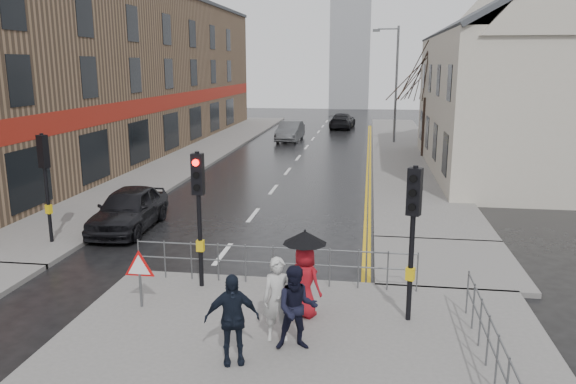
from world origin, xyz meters
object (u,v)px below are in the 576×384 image
(pedestrian_with_umbrella, at_px, (305,269))
(pedestrian_a, at_px, (278,299))
(car_mid, at_px, (290,131))
(pedestrian_b, at_px, (297,308))
(pedestrian_d, at_px, (232,319))
(car_parked, at_px, (129,209))

(pedestrian_with_umbrella, bearing_deg, pedestrian_a, -108.88)
(pedestrian_a, relative_size, car_mid, 0.39)
(pedestrian_b, xyz_separation_m, pedestrian_d, (-1.11, -0.68, 0.02))
(pedestrian_b, relative_size, car_mid, 0.38)
(pedestrian_with_umbrella, bearing_deg, pedestrian_d, -116.86)
(car_parked, height_order, car_mid, car_parked)
(pedestrian_a, relative_size, car_parked, 0.40)
(pedestrian_with_umbrella, distance_m, car_mid, 30.04)
(pedestrian_b, distance_m, pedestrian_with_umbrella, 1.50)
(pedestrian_a, height_order, car_mid, pedestrian_a)
(pedestrian_d, distance_m, car_mid, 32.04)
(pedestrian_b, height_order, car_mid, pedestrian_b)
(pedestrian_d, bearing_deg, car_parked, 106.88)
(pedestrian_d, xyz_separation_m, car_mid, (-3.43, 31.85, -0.28))
(pedestrian_with_umbrella, height_order, car_parked, pedestrian_with_umbrella)
(pedestrian_a, distance_m, car_mid, 31.13)
(pedestrian_a, distance_m, pedestrian_d, 1.22)
(pedestrian_with_umbrella, bearing_deg, pedestrian_b, -89.19)
(pedestrian_b, xyz_separation_m, car_parked, (-6.80, 7.66, -0.25))
(pedestrian_d, height_order, car_parked, pedestrian_d)
(pedestrian_with_umbrella, relative_size, car_mid, 0.44)
(pedestrian_a, xyz_separation_m, pedestrian_d, (-0.70, -1.00, 0.01))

